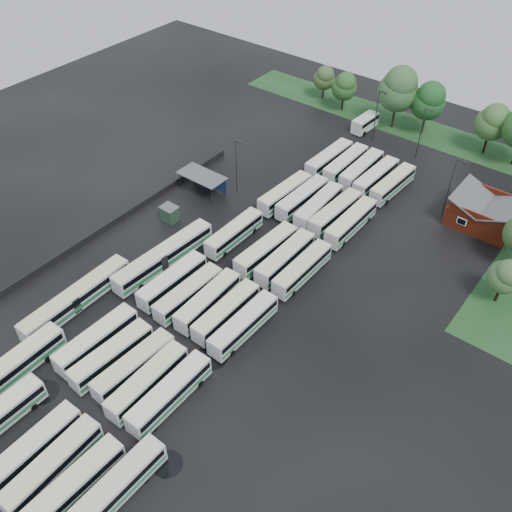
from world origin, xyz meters
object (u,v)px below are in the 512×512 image
Objects in this scene: brick_building at (484,215)px; minibus at (365,123)px; artic_bus_east at (94,509)px; artic_bus_west_a at (0,378)px.

brick_building is 1.51× the size of minibus.
artic_bus_east is 2.60× the size of minibus.
brick_building is at bearing 61.69° from artic_bus_west_a.
brick_building is at bearing 80.50° from artic_bus_east.
artic_bus_west_a is (-32.99, -65.86, -0.07)m from brick_building.
artic_bus_west_a is at bearing -116.60° from brick_building.
artic_bus_west_a is 81.07m from minibus.
brick_building is 0.58× the size of artic_bus_east.
minibus is at bearing 86.37° from artic_bus_west_a.
artic_bus_east is (-11.94, -69.19, -0.08)m from brick_building.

